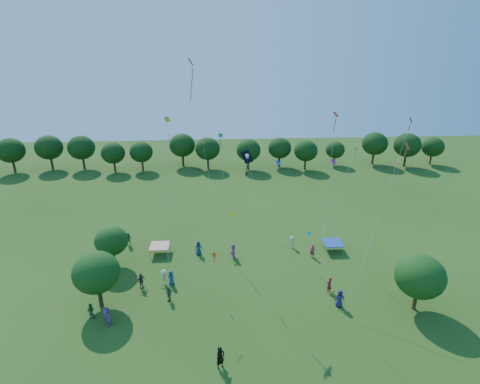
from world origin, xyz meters
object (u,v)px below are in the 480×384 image
object	(u,v)px
near_tree_west	(96,272)
tent_red_stripe	(160,246)
near_tree_north	(111,241)
man_in_black	(220,358)
pirate_kite	(248,159)
red_high_kite	(197,106)
near_tree_east	(420,276)
tent_blue	(333,243)

from	to	relation	value
near_tree_west	tent_red_stripe	world-z (taller)	near_tree_west
near_tree_north	man_in_black	size ratio (longest dim) A/B	2.41
pirate_kite	red_high_kite	size ratio (longest dim) A/B	0.61
near_tree_east	tent_red_stripe	world-z (taller)	near_tree_east
near_tree_east	red_high_kite	world-z (taller)	red_high_kite
tent_red_stripe	tent_blue	size ratio (longest dim) A/B	1.00
tent_blue	near_tree_north	bearing A→B (deg)	-176.35
near_tree_east	tent_red_stripe	size ratio (longest dim) A/B	2.52
red_high_kite	pirate_kite	bearing A→B (deg)	-19.32
pirate_kite	tent_blue	bearing A→B (deg)	26.99
tent_red_stripe	pirate_kite	bearing A→B (deg)	-31.71
man_in_black	red_high_kite	world-z (taller)	red_high_kite
near_tree_east	near_tree_west	bearing A→B (deg)	175.42
near_tree_north	pirate_kite	xyz separation A→B (m)	(14.56, -3.86, 10.12)
near_tree_west	near_tree_east	size ratio (longest dim) A/B	1.01
tent_blue	red_high_kite	distance (m)	23.04
near_tree_north	tent_blue	xyz separation A→B (m)	(25.30, 1.61, -2.07)
near_tree_west	man_in_black	distance (m)	14.03
man_in_black	near_tree_north	bearing A→B (deg)	94.65
man_in_black	pirate_kite	size ratio (longest dim) A/B	0.16
red_high_kite	near_tree_east	bearing A→B (deg)	-19.80
tent_red_stripe	man_in_black	size ratio (longest dim) A/B	1.12
near_tree_north	red_high_kite	distance (m)	17.99
near_tree_west	pirate_kite	xyz separation A→B (m)	(14.08, 3.18, 9.55)
near_tree_west	near_tree_north	xyz separation A→B (m)	(-0.48, 7.03, -0.57)
near_tree_north	red_high_kite	bearing A→B (deg)	-12.74
near_tree_west	tent_blue	world-z (taller)	near_tree_west
man_in_black	pirate_kite	world-z (taller)	pirate_kite
near_tree_north	near_tree_east	distance (m)	31.23
tent_blue	man_in_black	size ratio (longest dim) A/B	1.12
near_tree_east	near_tree_north	bearing A→B (deg)	162.52
near_tree_west	red_high_kite	world-z (taller)	red_high_kite
pirate_kite	man_in_black	bearing A→B (deg)	-104.61
tent_red_stripe	red_high_kite	xyz separation A→B (m)	(5.28, -4.47, 16.82)
near_tree_east	tent_blue	size ratio (longest dim) A/B	2.52
near_tree_north	pirate_kite	bearing A→B (deg)	-14.83
tent_blue	pirate_kite	world-z (taller)	pirate_kite
man_in_black	pirate_kite	xyz separation A→B (m)	(2.93, 11.25, 12.25)
man_in_black	pirate_kite	bearing A→B (deg)	42.46
near_tree_west	man_in_black	bearing A→B (deg)	-35.92
near_tree_north	pirate_kite	world-z (taller)	pirate_kite
near_tree_east	man_in_black	bearing A→B (deg)	-162.48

